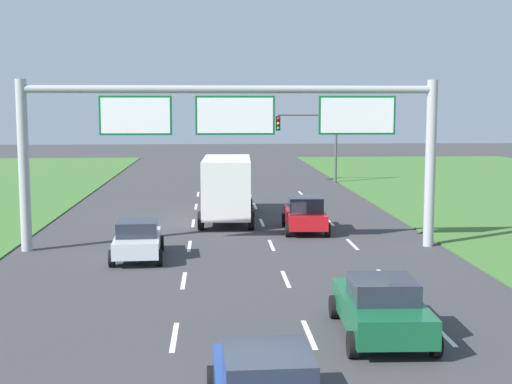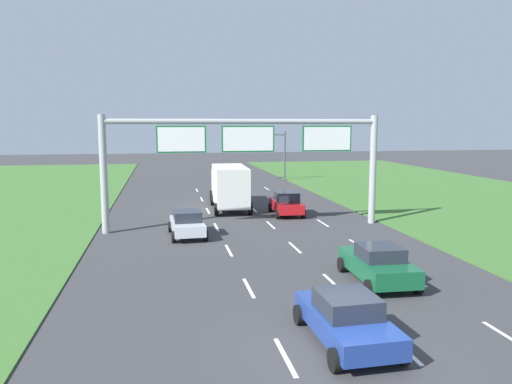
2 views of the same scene
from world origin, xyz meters
TOP-DOWN VIEW (x-y plane):
  - ground_plane at (0.00, 0.00)m, footprint 200.00×200.00m
  - lane_dashes_inner_left at (-1.75, 9.00)m, footprint 0.14×56.40m
  - lane_dashes_inner_right at (1.75, 9.00)m, footprint 0.14×56.40m
  - lane_dashes_slip at (5.25, 9.00)m, footprint 0.14×56.40m
  - car_near_red at (3.58, 5.75)m, footprint 2.32×4.35m
  - car_lead_silver at (0.24, 0.56)m, footprint 2.26×4.35m
  - car_mid_lane at (-3.68, 15.66)m, footprint 2.15×3.99m
  - car_far_ahead at (3.63, 21.34)m, footprint 2.18×4.13m
  - box_truck at (0.00, 25.12)m, footprint 2.90×8.16m
  - sign_gantry at (0.20, 17.45)m, footprint 17.24×0.44m
  - traffic_light_mast at (6.84, 42.74)m, footprint 4.76×0.49m

SIDE VIEW (x-z plane):
  - ground_plane at x=0.00m, z-range 0.00..0.00m
  - lane_dashes_inner_left at x=-1.75m, z-range 0.00..0.01m
  - lane_dashes_inner_right at x=1.75m, z-range 0.00..0.01m
  - lane_dashes_slip at x=5.25m, z-range 0.00..0.01m
  - car_lead_silver at x=0.24m, z-range 0.00..1.51m
  - car_mid_lane at x=-3.68m, z-range 0.00..1.52m
  - car_near_red at x=3.58m, z-range -0.01..1.56m
  - car_far_ahead at x=3.63m, z-range -0.01..1.65m
  - box_truck at x=0.00m, z-range 0.12..3.41m
  - traffic_light_mast at x=6.84m, z-range 1.07..6.67m
  - sign_gantry at x=0.20m, z-range 1.46..8.46m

